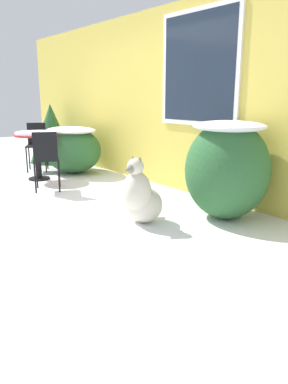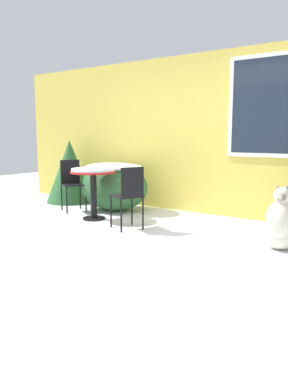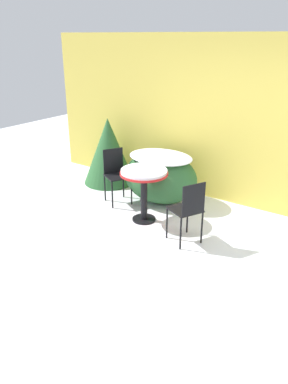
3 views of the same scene
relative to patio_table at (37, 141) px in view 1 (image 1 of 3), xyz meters
The scene contains 9 objects.
ground_plane 1.52m from the patio_table, 36.63° to the right, with size 16.00×16.00×0.00m, color white.
house_wall 1.95m from the patio_table, 49.30° to the left, with size 8.00×0.10×2.61m.
shrub_left 0.78m from the patio_table, 104.45° to the left, with size 1.26×0.96×0.83m.
shrub_middle 3.39m from the patio_table, 14.80° to the left, with size 0.96×0.94×1.11m.
evergreen_bush 1.72m from the patio_table, 147.26° to the left, with size 0.95×0.95×1.21m.
patio_table is the anchor object (origin of this frame).
patio_chair_near_table 0.85m from the patio_table, 157.97° to the left, with size 0.50×0.50×0.88m.
patio_chair_far_side 0.89m from the patio_table, 14.51° to the right, with size 0.50×0.50×0.88m.
dog 2.86m from the patio_table, ahead, with size 0.50×0.59×0.76m.
Camera 1 is at (4.85, -1.62, 1.38)m, focal length 35.00 mm.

